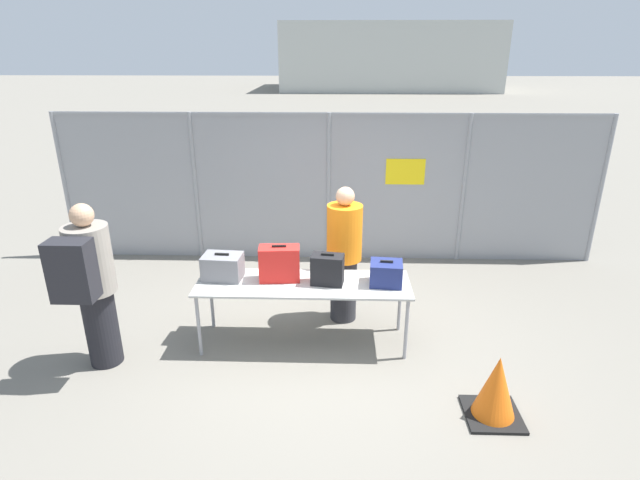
% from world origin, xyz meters
% --- Properties ---
extents(ground_plane, '(120.00, 120.00, 0.00)m').
position_xyz_m(ground_plane, '(0.00, 0.00, 0.00)').
color(ground_plane, slate).
extents(fence_section, '(8.46, 0.07, 2.33)m').
position_xyz_m(fence_section, '(0.01, 2.59, 1.22)').
color(fence_section, gray).
rests_on(fence_section, ground_plane).
extents(inspection_table, '(2.39, 0.72, 0.77)m').
position_xyz_m(inspection_table, '(-0.24, 0.05, 0.72)').
color(inspection_table, '#B2B2AD').
rests_on(inspection_table, ground_plane).
extents(suitcase_grey, '(0.45, 0.34, 0.31)m').
position_xyz_m(suitcase_grey, '(-1.16, 0.14, 0.91)').
color(suitcase_grey, slate).
rests_on(suitcase_grey, inspection_table).
extents(suitcase_red, '(0.47, 0.26, 0.42)m').
position_xyz_m(suitcase_red, '(-0.51, 0.12, 0.97)').
color(suitcase_red, red).
rests_on(suitcase_red, inspection_table).
extents(suitcase_black, '(0.38, 0.26, 0.36)m').
position_xyz_m(suitcase_black, '(0.03, 0.04, 0.94)').
color(suitcase_black, black).
rests_on(suitcase_black, inspection_table).
extents(suitcase_navy, '(0.38, 0.33, 0.28)m').
position_xyz_m(suitcase_navy, '(0.68, 0.05, 0.90)').
color(suitcase_navy, navy).
rests_on(suitcase_navy, inspection_table).
extents(traveler_hooded, '(0.45, 0.69, 1.81)m').
position_xyz_m(traveler_hooded, '(-2.38, -0.48, 0.99)').
color(traveler_hooded, black).
rests_on(traveler_hooded, ground_plane).
extents(security_worker_near, '(0.43, 0.43, 1.72)m').
position_xyz_m(security_worker_near, '(0.22, 0.62, 0.89)').
color(security_worker_near, '#2D2D33').
rests_on(security_worker_near, ground_plane).
extents(utility_trailer, '(3.31, 2.25, 0.66)m').
position_xyz_m(utility_trailer, '(0.93, 4.62, 0.39)').
color(utility_trailer, '#4C6B47').
rests_on(utility_trailer, ground_plane).
extents(distant_hangar, '(16.83, 10.73, 5.09)m').
position_xyz_m(distant_hangar, '(4.21, 39.33, 2.54)').
color(distant_hangar, '#B2B7B2').
rests_on(distant_hangar, ground_plane).
extents(traffic_cone, '(0.51, 0.51, 0.64)m').
position_xyz_m(traffic_cone, '(1.60, -1.16, 0.30)').
color(traffic_cone, black).
rests_on(traffic_cone, ground_plane).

